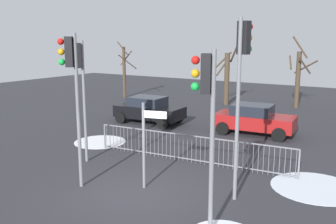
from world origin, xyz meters
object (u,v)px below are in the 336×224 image
Objects in this scene: traffic_light_foreground_right at (207,101)px; car_red_trailing at (254,119)px; traffic_light_foreground_left at (242,69)px; bare_tree_right at (124,70)px; direction_sign_post at (146,141)px; car_black_near at (149,109)px; traffic_light_mid_right at (72,77)px; traffic_light_rear_left at (79,74)px; bare_tree_centre at (227,76)px; bare_tree_left at (298,77)px.

traffic_light_foreground_right is 1.12× the size of car_red_trailing.
bare_tree_right is at bearing 151.12° from traffic_light_foreground_left.
traffic_light_foreground_left reaches higher than traffic_light_foreground_right.
traffic_light_foreground_left reaches higher than direction_sign_post.
direction_sign_post is 0.70× the size of car_black_near.
traffic_light_mid_right is 1.76× the size of direction_sign_post.
car_black_near is (-5.82, -0.70, 0.00)m from car_red_trailing.
traffic_light_foreground_left is at bearing -100.88° from traffic_light_mid_right.
bare_tree_right is at bearing -18.31° from traffic_light_rear_left.
direction_sign_post is 16.10m from bare_tree_centre.
traffic_light_rear_left is at bearing -123.09° from car_red_trailing.
traffic_light_rear_left is 2.49m from traffic_light_mid_right.
traffic_light_foreground_right reaches higher than bare_tree_centre.
traffic_light_rear_left reaches higher than traffic_light_foreground_right.
car_black_near is 0.87× the size of bare_tree_right.
bare_tree_left is 13.09m from bare_tree_right.
traffic_light_foreground_right reaches higher than car_black_near.
traffic_light_foreground_right is at bearing -68.13° from bare_tree_centre.
bare_tree_centre is (-6.78, 14.75, -1.77)m from traffic_light_foreground_left.
bare_tree_centre is at bearing 9.03° from bare_tree_right.
bare_tree_centre is 0.95× the size of bare_tree_right.
car_red_trailing is at bearing -79.72° from traffic_light_rear_left.
traffic_light_mid_right is 18.23m from bare_tree_left.
car_red_trailing is (0.54, 8.37, -0.77)m from direction_sign_post.
bare_tree_centre is at bearing 127.72° from traffic_light_foreground_left.
traffic_light_rear_left is 1.68× the size of direction_sign_post.
car_red_trailing is at bearing -6.11° from traffic_light_foreground_right.
traffic_light_mid_right reaches higher than traffic_light_rear_left.
bare_tree_left is (-2.17, 16.12, -1.67)m from traffic_light_foreground_left.
traffic_light_rear_left is 7.53m from car_black_near.
traffic_light_rear_left reaches higher than direction_sign_post.
bare_tree_left is at bearing 54.82° from car_black_near.
traffic_light_foreground_left reaches higher than car_black_near.
traffic_light_mid_right is 1.08× the size of bare_tree_right.
direction_sign_post is 0.57× the size of bare_tree_left.
traffic_light_foreground_right is at bearing -51.61° from car_black_near.
traffic_light_mid_right reaches higher than car_black_near.
direction_sign_post is at bearing -150.31° from traffic_light_foreground_left.
direction_sign_post is 18.82m from bare_tree_right.
bare_tree_centre is at bearing -25.65° from traffic_light_mid_right.
traffic_light_foreground_left is 3.62m from direction_sign_post.
car_black_near is at bearing -177.76° from car_red_trailing.
bare_tree_left is at bearing 85.31° from car_red_trailing.
traffic_light_foreground_right reaches higher than direction_sign_post.
traffic_light_rear_left is 16.67m from bare_tree_left.
car_red_trailing is 8.67m from bare_tree_left.
direction_sign_post is at bearing -91.87° from bare_tree_left.
car_black_near is (-3.33, 8.75, -2.74)m from traffic_light_mid_right.
direction_sign_post is 9.35m from car_black_near.
bare_tree_centre reaches higher than car_red_trailing.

